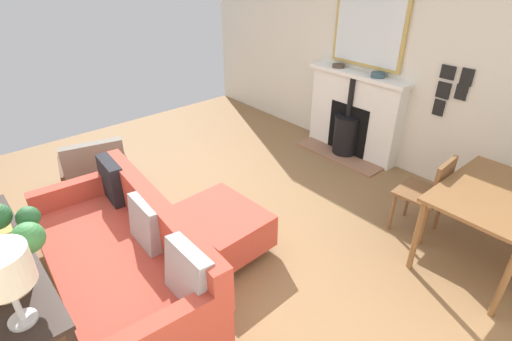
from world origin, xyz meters
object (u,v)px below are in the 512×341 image
fireplace (352,118)px  sofa (125,258)px  dining_table (495,203)px  dining_chair_near_fireplace (430,191)px  ottoman (221,227)px  table_lamp_far_end (2,271)px  mantel_bowl_far (378,75)px  mantel_bowl_near (339,65)px  armchair_accent (94,166)px  console_table (3,271)px

fireplace → sofa: fireplace is taller
dining_table → dining_chair_near_fireplace: 0.55m
dining_chair_near_fireplace → ottoman: bearing=-34.1°
table_lamp_far_end → sofa: bearing=-141.2°
mantel_bowl_far → dining_table: bearing=63.6°
mantel_bowl_near → ottoman: mantel_bowl_near is taller
ottoman → dining_chair_near_fireplace: size_ratio=0.98×
mantel_bowl_far → armchair_accent: 3.39m
fireplace → sofa: size_ratio=0.68×
fireplace → mantel_bowl_far: (-0.01, 0.27, 0.64)m
armchair_accent → dining_chair_near_fireplace: (-2.13, 2.63, 0.07)m
mantel_bowl_near → dining_chair_near_fireplace: 2.17m
fireplace → dining_chair_near_fireplace: fireplace is taller
table_lamp_far_end → mantel_bowl_near: bearing=-162.2°
console_table → mantel_bowl_near: bearing=-170.1°
fireplace → table_lamp_far_end: (4.10, 1.00, 0.64)m
mantel_bowl_far → sofa: size_ratio=0.08×
console_table → table_lamp_far_end: table_lamp_far_end is taller
fireplace → dining_table: (0.89, 2.08, 0.14)m
ottoman → mantel_bowl_far: bearing=-175.6°
armchair_accent → mantel_bowl_far: bearing=155.9°
mantel_bowl_far → dining_table: size_ratio=0.15×
fireplace → mantel_bowl_far: 0.69m
mantel_bowl_far → armchair_accent: mantel_bowl_far is taller
console_table → mantel_bowl_far: bearing=-178.2°
mantel_bowl_far → dining_table: 2.08m
armchair_accent → dining_chair_near_fireplace: size_ratio=0.95×
sofa → dining_table: 3.00m
ottoman → console_table: console_table is taller
mantel_bowl_near → dining_table: bearing=69.5°
mantel_bowl_near → console_table: (4.12, 0.72, -0.44)m
mantel_bowl_far → armchair_accent: size_ratio=0.21×
console_table → dining_table: size_ratio=1.44×
mantel_bowl_near → table_lamp_far_end: (4.12, 1.32, 0.01)m
sofa → dining_chair_near_fireplace: 2.73m
ottoman → table_lamp_far_end: table_lamp_far_end is taller
table_lamp_far_end → dining_table: (-3.22, 1.08, -0.50)m
fireplace → dining_chair_near_fireplace: 1.78m
mantel_bowl_near → mantel_bowl_far: bearing=90.0°
fireplace → armchair_accent: size_ratio=1.76×
console_table → table_lamp_far_end: size_ratio=3.50×
mantel_bowl_near → console_table: 4.20m
fireplace → table_lamp_far_end: 4.27m
armchair_accent → console_table: size_ratio=0.49×
sofa → table_lamp_far_end: 1.23m
fireplace → armchair_accent: fireplace is taller
ottoman → dining_chair_near_fireplace: dining_chair_near_fireplace is taller
sofa → table_lamp_far_end: bearing=38.8°
dining_table → dining_chair_near_fireplace: dining_chair_near_fireplace is taller
dining_chair_near_fireplace → armchair_accent: bearing=-51.0°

